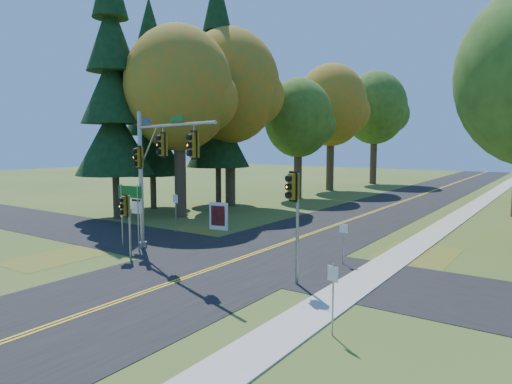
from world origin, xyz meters
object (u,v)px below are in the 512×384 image
Objects in this scene: traffic_mast at (155,162)px; route_sign_cluster at (130,204)px; info_kiosk at (219,216)px; east_signal_pole at (294,199)px.

traffic_mast is 3.06m from route_sign_cluster.
info_kiosk is (-1.61, 6.84, -3.75)m from traffic_mast.
route_sign_cluster reaches higher than info_kiosk.
route_sign_cluster is 1.95× the size of info_kiosk.
traffic_mast is 4.26× the size of info_kiosk.
route_sign_cluster is 6.88m from info_kiosk.
route_sign_cluster is at bearing -159.29° from east_signal_pole.
east_signal_pole is 12.26m from info_kiosk.
traffic_mast is 2.19× the size of route_sign_cluster.
traffic_mast is 7.96m from info_kiosk.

